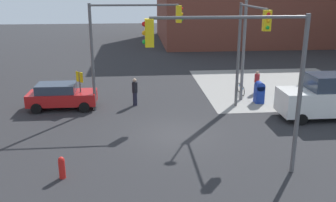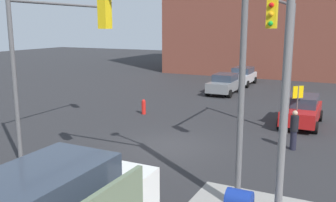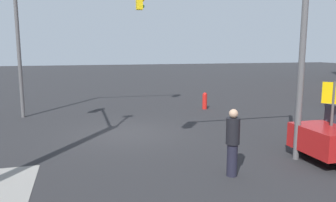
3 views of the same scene
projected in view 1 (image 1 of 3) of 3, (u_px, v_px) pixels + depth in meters
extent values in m
plane|color=#28282B|center=(174.00, 134.00, 19.63)|extent=(120.00, 120.00, 0.00)
cube|color=gray|center=(277.00, 86.00, 28.97)|extent=(12.00, 12.00, 0.01)
cylinder|color=#59595B|center=(92.00, 59.00, 22.56)|extent=(0.18, 0.18, 6.50)
cylinder|color=#59595B|center=(134.00, 5.00, 21.86)|extent=(5.23, 0.12, 0.12)
cube|color=yellow|center=(179.00, 14.00, 22.24)|extent=(0.32, 0.36, 1.00)
sphere|color=red|center=(182.00, 9.00, 22.16)|extent=(0.18, 0.18, 0.18)
sphere|color=orange|center=(182.00, 14.00, 22.25)|extent=(0.18, 0.18, 0.18)
sphere|color=green|center=(182.00, 20.00, 22.35)|extent=(0.18, 0.18, 0.18)
cylinder|color=#59595B|center=(299.00, 98.00, 14.78)|extent=(0.18, 0.18, 6.50)
cylinder|color=#59595B|center=(230.00, 17.00, 13.59)|extent=(5.90, 0.12, 0.12)
cube|color=yellow|center=(149.00, 33.00, 13.50)|extent=(0.32, 0.36, 1.00)
sphere|color=red|center=(144.00, 24.00, 13.39)|extent=(0.18, 0.18, 0.18)
sphere|color=orange|center=(144.00, 33.00, 13.48)|extent=(0.18, 0.18, 0.18)
sphere|color=green|center=(145.00, 42.00, 13.58)|extent=(0.18, 0.18, 0.18)
cylinder|color=#59595B|center=(238.00, 56.00, 23.34)|extent=(0.18, 0.18, 6.50)
cylinder|color=#59595B|center=(253.00, 7.00, 20.21)|extent=(0.12, 4.63, 0.12)
cube|color=yellow|center=(267.00, 21.00, 18.16)|extent=(0.36, 0.32, 1.00)
sphere|color=red|center=(269.00, 14.00, 17.90)|extent=(0.18, 0.18, 0.18)
sphere|color=orange|center=(268.00, 21.00, 17.99)|extent=(0.18, 0.18, 0.18)
sphere|color=green|center=(268.00, 28.00, 18.09)|extent=(0.18, 0.18, 0.18)
cylinder|color=slate|center=(244.00, 41.00, 24.41)|extent=(0.20, 0.20, 8.00)
cylinder|color=#4C4C4C|center=(80.00, 90.00, 23.43)|extent=(0.08, 0.08, 2.40)
cube|color=yellow|center=(79.00, 77.00, 23.18)|extent=(0.48, 0.48, 0.64)
cube|color=navy|center=(259.00, 94.00, 24.75)|extent=(0.56, 0.64, 1.15)
cylinder|color=navy|center=(260.00, 86.00, 24.58)|extent=(0.56, 0.64, 0.56)
cylinder|color=red|center=(62.00, 169.00, 15.09)|extent=(0.26, 0.26, 0.80)
sphere|color=red|center=(61.00, 160.00, 14.97)|extent=(0.24, 0.24, 0.24)
cube|color=#B21919|center=(63.00, 98.00, 23.59)|extent=(4.21, 1.80, 0.75)
cube|color=#2D3847|center=(56.00, 88.00, 23.37)|extent=(2.36, 1.58, 0.55)
cylinder|color=black|center=(88.00, 99.00, 24.68)|extent=(0.64, 0.22, 0.64)
cylinder|color=black|center=(84.00, 107.00, 22.97)|extent=(0.64, 0.22, 0.64)
cylinder|color=black|center=(43.00, 100.00, 24.44)|extent=(0.64, 0.22, 0.64)
cylinder|color=black|center=(36.00, 109.00, 22.72)|extent=(0.64, 0.22, 0.64)
cube|color=white|center=(326.00, 101.00, 21.83)|extent=(5.40, 2.10, 1.40)
cube|color=#2D3847|center=(335.00, 82.00, 21.52)|extent=(3.02, 1.85, 0.90)
cylinder|color=black|center=(302.00, 120.00, 20.88)|extent=(0.64, 0.22, 0.64)
cylinder|color=black|center=(287.00, 108.00, 22.87)|extent=(0.64, 0.22, 0.64)
cylinder|color=maroon|center=(257.00, 78.00, 26.93)|extent=(0.36, 0.36, 0.62)
sphere|color=tan|center=(257.00, 73.00, 26.81)|extent=(0.21, 0.21, 0.21)
cylinder|color=#1E1E2D|center=(256.00, 87.00, 27.14)|extent=(0.28, 0.28, 0.78)
cylinder|color=black|center=(135.00, 87.00, 24.05)|extent=(0.36, 0.36, 0.69)
sphere|color=tan|center=(135.00, 80.00, 23.91)|extent=(0.24, 0.24, 0.24)
cylinder|color=#1E1E2D|center=(135.00, 99.00, 24.28)|extent=(0.28, 0.28, 0.87)
torus|color=black|center=(239.00, 87.00, 27.36)|extent=(0.05, 0.71, 0.71)
torus|color=black|center=(243.00, 91.00, 26.37)|extent=(0.05, 0.71, 0.71)
cube|color=#1E5999|center=(241.00, 87.00, 26.81)|extent=(0.04, 1.04, 0.08)
cylinder|color=#1E5999|center=(242.00, 85.00, 26.47)|extent=(0.04, 0.04, 0.40)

